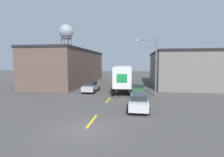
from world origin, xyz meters
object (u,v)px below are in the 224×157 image
(parked_car_right_mid, at_px, (138,88))
(street_lamp, at_px, (153,62))
(parked_car_right_near, at_px, (139,101))
(parked_car_left_far, at_px, (91,87))
(water_tower, at_px, (66,33))
(semi_truck, at_px, (123,75))

(parked_car_right_mid, xyz_separation_m, street_lamp, (1.93, -1.19, 3.72))
(parked_car_right_near, distance_m, parked_car_left_far, 11.71)
(parked_car_right_mid, bearing_deg, street_lamp, -31.64)
(parked_car_left_far, bearing_deg, parked_car_right_near, -52.31)
(parked_car_right_near, xyz_separation_m, water_tower, (-27.83, 49.68, 15.39))
(parked_car_left_far, bearing_deg, street_lamp, -12.15)
(parked_car_right_mid, height_order, street_lamp, street_lamp)
(water_tower, bearing_deg, parked_car_left_far, -62.92)
(semi_truck, distance_m, water_tower, 46.90)
(parked_car_left_far, bearing_deg, parked_car_right_mid, -6.12)
(parked_car_right_near, relative_size, parked_car_right_mid, 1.00)
(parked_car_right_near, xyz_separation_m, parked_car_left_far, (-7.16, 9.27, 0.00))
(street_lamp, bearing_deg, parked_car_right_near, -104.78)
(parked_car_left_far, relative_size, parked_car_right_mid, 1.00)
(parked_car_right_near, bearing_deg, street_lamp, 75.22)
(parked_car_left_far, bearing_deg, water_tower, 117.08)
(semi_truck, bearing_deg, parked_car_right_mid, -62.79)
(parked_car_right_near, xyz_separation_m, street_lamp, (1.93, 7.31, 3.72))
(street_lamp, bearing_deg, water_tower, 125.08)
(parked_car_left_far, relative_size, street_lamp, 0.62)
(semi_truck, xyz_separation_m, parked_car_left_far, (-4.69, -3.47, -1.53))
(semi_truck, xyz_separation_m, water_tower, (-25.36, 36.95, 13.85))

